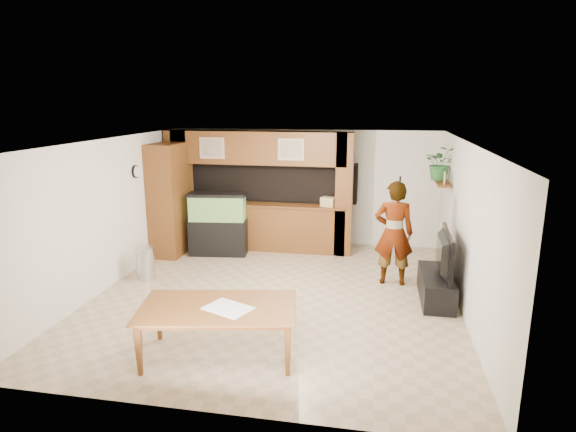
% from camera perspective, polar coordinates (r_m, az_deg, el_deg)
% --- Properties ---
extents(floor, '(6.50, 6.50, 0.00)m').
position_cam_1_polar(floor, '(8.34, -1.38, -9.30)').
color(floor, tan).
rests_on(floor, ground).
extents(ceiling, '(6.50, 6.50, 0.00)m').
position_cam_1_polar(ceiling, '(7.71, -1.49, 8.81)').
color(ceiling, white).
rests_on(ceiling, wall_back).
extents(wall_back, '(6.00, 0.00, 6.00)m').
position_cam_1_polar(wall_back, '(11.05, 2.02, 3.47)').
color(wall_back, silver).
rests_on(wall_back, floor).
extents(wall_left, '(0.00, 6.50, 6.50)m').
position_cam_1_polar(wall_left, '(9.02, -20.45, 0.28)').
color(wall_left, silver).
rests_on(wall_left, floor).
extents(wall_right, '(0.00, 6.50, 6.50)m').
position_cam_1_polar(wall_right, '(7.89, 20.42, -1.54)').
color(wall_right, silver).
rests_on(wall_right, floor).
extents(partition, '(4.20, 0.99, 2.60)m').
position_cam_1_polar(partition, '(10.64, -3.53, 3.13)').
color(partition, brown).
rests_on(partition, floor).
extents(wall_clock, '(0.05, 0.25, 0.25)m').
position_cam_1_polar(wall_clock, '(9.75, -17.59, 5.05)').
color(wall_clock, black).
rests_on(wall_clock, wall_left).
extents(wall_shelf, '(0.25, 0.90, 0.04)m').
position_cam_1_polar(wall_shelf, '(9.67, 17.84, 3.77)').
color(wall_shelf, brown).
rests_on(wall_shelf, wall_right).
extents(pantry_cabinet, '(0.59, 0.97, 2.37)m').
position_cam_1_polar(pantry_cabinet, '(10.49, -13.92, 1.88)').
color(pantry_cabinet, brown).
rests_on(pantry_cabinet, floor).
extents(trash_can, '(0.34, 0.34, 0.61)m').
position_cam_1_polar(trash_can, '(9.29, -16.55, -5.40)').
color(trash_can, '#B2B2B7').
rests_on(trash_can, floor).
extents(aquarium, '(1.21, 0.45, 1.34)m').
position_cam_1_polar(aquarium, '(10.34, -8.30, -1.03)').
color(aquarium, black).
rests_on(aquarium, floor).
extents(tv_stand, '(0.50, 1.36, 0.45)m').
position_cam_1_polar(tv_stand, '(8.43, 17.13, -8.01)').
color(tv_stand, black).
rests_on(tv_stand, floor).
extents(television, '(0.19, 1.27, 0.73)m').
position_cam_1_polar(television, '(8.24, 17.42, -4.19)').
color(television, black).
rests_on(television, tv_stand).
extents(photo_frame, '(0.05, 0.17, 0.22)m').
position_cam_1_polar(photo_frame, '(9.44, 18.06, 4.33)').
color(photo_frame, tan).
rests_on(photo_frame, wall_shelf).
extents(potted_plant, '(0.60, 0.52, 0.67)m').
position_cam_1_polar(potted_plant, '(9.81, 17.68, 6.00)').
color(potted_plant, '#29682E').
rests_on(potted_plant, wall_shelf).
extents(person, '(0.69, 0.45, 1.88)m').
position_cam_1_polar(person, '(8.74, 12.43, -2.00)').
color(person, '#998454').
rests_on(person, floor).
extents(microphone, '(0.03, 0.09, 0.15)m').
position_cam_1_polar(microphone, '(8.37, 13.14, 4.16)').
color(microphone, black).
rests_on(microphone, person).
extents(dining_table, '(2.14, 1.44, 0.70)m').
position_cam_1_polar(dining_table, '(6.38, -8.28, -13.54)').
color(dining_table, brown).
rests_on(dining_table, floor).
extents(newspaper_a, '(0.69, 0.61, 0.01)m').
position_cam_1_polar(newspaper_a, '(6.19, -7.12, -10.80)').
color(newspaper_a, silver).
rests_on(newspaper_a, dining_table).
extents(counter_box, '(0.34, 0.28, 0.20)m').
position_cam_1_polar(counter_box, '(10.23, 4.79, 1.69)').
color(counter_box, tan).
rests_on(counter_box, partition).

